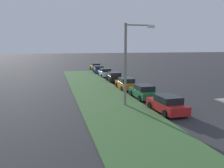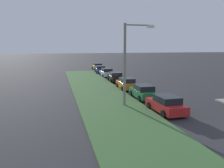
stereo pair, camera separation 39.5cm
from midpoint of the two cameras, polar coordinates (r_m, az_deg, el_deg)
grass_median at (r=22.27m, az=-0.56°, el=-5.18°), size 60.00×6.00×0.12m
parked_car_red at (r=20.63m, az=12.33°, el=-4.70°), size 4.38×2.17×1.47m
parked_car_green at (r=25.58m, az=6.98°, el=-1.84°), size 4.31×2.04×1.47m
parked_car_orange at (r=30.71m, az=2.97°, el=0.08°), size 4.33×2.08×1.47m
parked_car_black at (r=37.00m, az=0.24°, el=1.66°), size 4.36×2.14×1.47m
parked_car_white at (r=42.94m, az=-1.90°, el=2.72°), size 4.32×2.06×1.47m
parked_car_blue at (r=48.14m, az=-3.39°, el=3.42°), size 4.39×2.19×1.47m
parked_car_yellow at (r=54.75m, az=-4.11°, el=4.12°), size 4.38×2.18×1.47m
streetlight at (r=21.98m, az=3.54°, el=6.05°), size 0.46×2.88×7.50m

